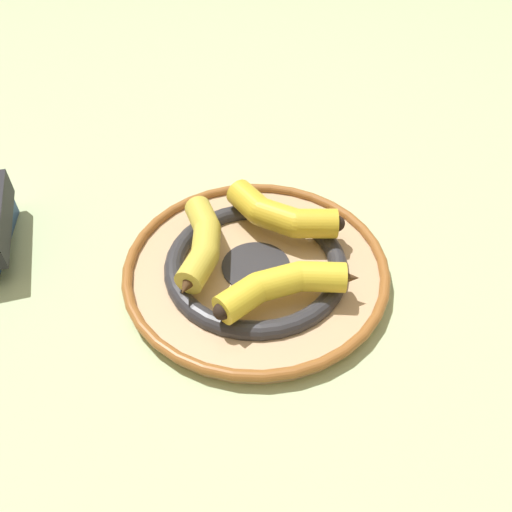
{
  "coord_description": "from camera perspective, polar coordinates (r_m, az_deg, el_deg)",
  "views": [
    {
      "loc": [
        -0.22,
        0.42,
        0.48
      ],
      "look_at": [
        0.01,
        0.02,
        0.03
      ],
      "focal_mm": 35.0,
      "sensor_mm": 36.0,
      "label": 1
    }
  ],
  "objects": [
    {
      "name": "decorative_bowl",
      "position": [
        0.66,
        0.0,
        -1.24
      ],
      "size": [
        0.35,
        0.35,
        0.03
      ],
      "color": "tan",
      "rests_on": "ground_plane"
    },
    {
      "name": "banana_c",
      "position": [
        0.59,
        3.22,
        -3.29
      ],
      "size": [
        0.14,
        0.15,
        0.04
      ],
      "rotation": [
        0.0,
        0.0,
        -5.4
      ],
      "color": "yellow",
      "rests_on": "decorative_bowl"
    },
    {
      "name": "banana_a",
      "position": [
        0.64,
        -6.18,
        1.39
      ],
      "size": [
        0.1,
        0.16,
        0.04
      ],
      "rotation": [
        0.0,
        0.0,
        -1.03
      ],
      "color": "gold",
      "rests_on": "decorative_bowl"
    },
    {
      "name": "banana_b",
      "position": [
        0.68,
        2.5,
        4.89
      ],
      "size": [
        0.18,
        0.07,
        0.04
      ],
      "rotation": [
        0.0,
        0.0,
        -3.08
      ],
      "color": "gold",
      "rests_on": "decorative_bowl"
    },
    {
      "name": "ground_plane",
      "position": [
        0.68,
        2.07,
        -1.26
      ],
      "size": [
        2.8,
        2.8,
        0.0
      ],
      "primitive_type": "plane",
      "color": "#B2C693"
    }
  ]
}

